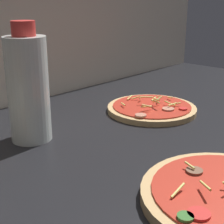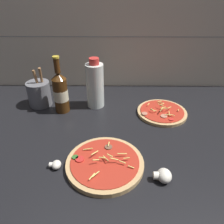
{
  "view_description": "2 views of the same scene",
  "coord_description": "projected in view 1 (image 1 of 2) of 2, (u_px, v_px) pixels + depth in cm",
  "views": [
    {
      "loc": [
        -50.71,
        -33.94,
        30.47
      ],
      "look_at": [
        -5.8,
        8.02,
        9.55
      ],
      "focal_mm": 55.0,
      "sensor_mm": 36.0,
      "label": 1
    },
    {
      "loc": [
        -5.54,
        -70.09,
        56.21
      ],
      "look_at": [
        -6.35,
        7.59,
        7.85
      ],
      "focal_mm": 35.0,
      "sensor_mm": 36.0,
      "label": 2
    }
  ],
  "objects": [
    {
      "name": "pizza_far",
      "position": [
        152.0,
        109.0,
        0.87
      ],
      "size": [
        22.42,
        22.42,
        4.09
      ],
      "color": "tan",
      "rests_on": "counter_slab"
    },
    {
      "name": "counter_slab",
      "position": [
        163.0,
        155.0,
        0.66
      ],
      "size": [
        160.0,
        90.0,
        2.5
      ],
      "color": "black",
      "rests_on": "ground"
    },
    {
      "name": "oil_bottle",
      "position": [
        28.0,
        88.0,
        0.67
      ],
      "size": [
        8.17,
        8.17,
        23.61
      ],
      "color": "silver",
      "rests_on": "counter_slab"
    }
  ]
}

